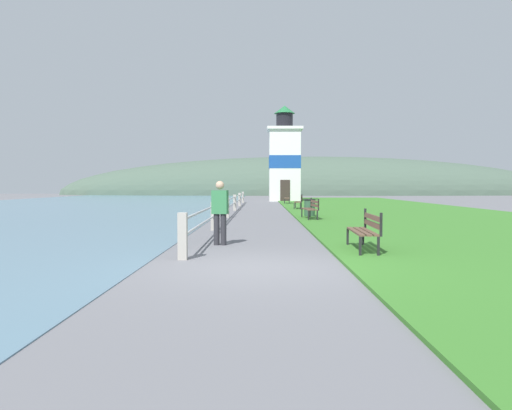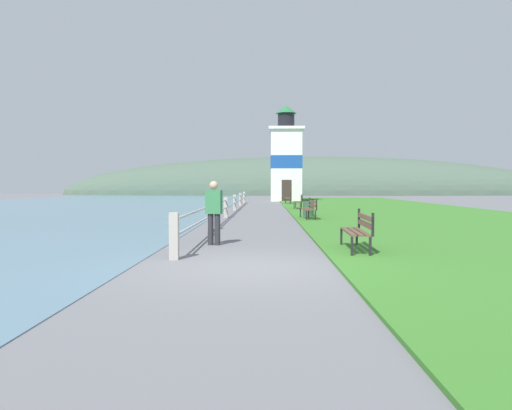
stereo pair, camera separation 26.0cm
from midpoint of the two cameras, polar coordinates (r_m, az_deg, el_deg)
ground_plane at (r=9.10m, az=-0.18°, el=-7.22°), size 160.00×160.00×0.00m
grass_verge at (r=29.76m, az=15.53°, el=-0.65°), size 12.00×59.42×0.06m
water_strip at (r=32.18m, az=-25.31°, el=-0.61°), size 24.00×95.08×0.01m
seawall_railing at (r=26.39m, az=-2.62°, el=0.24°), size 0.18×32.85×0.95m
park_bench_near at (r=11.39m, az=12.30°, el=-2.62°), size 0.54×1.94×0.94m
park_bench_midway at (r=21.71m, az=6.49°, el=-0.28°), size 0.59×1.99×0.94m
park_bench_far at (r=30.91m, az=5.22°, el=0.48°), size 0.67×1.86×0.94m
park_bench_by_lighthouse at (r=40.10m, az=3.99°, el=0.89°), size 0.58×1.83×0.94m
lighthouse at (r=47.35m, az=3.61°, el=5.17°), size 3.30×3.30×8.99m
person_strolling at (r=12.52m, az=-4.24°, el=-0.62°), size 0.42×0.28×1.61m
trash_bin at (r=23.54m, az=6.31°, el=-0.37°), size 0.54×0.54×0.84m
distant_hillside at (r=78.99m, az=6.78°, el=1.17°), size 80.00×16.00×12.00m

